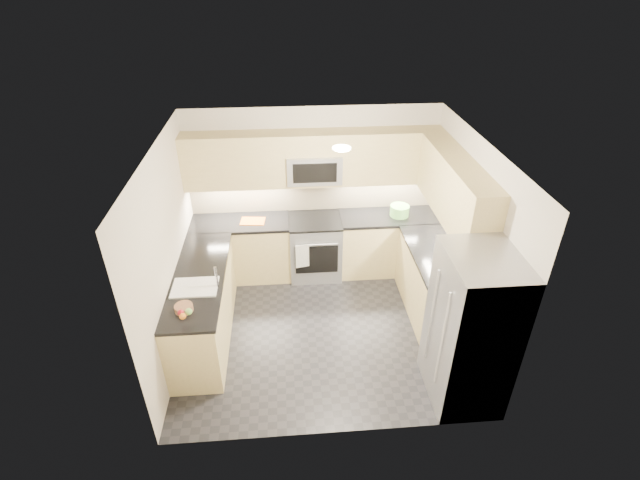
{
  "coord_description": "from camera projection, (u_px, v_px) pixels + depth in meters",
  "views": [
    {
      "loc": [
        -0.41,
        -4.63,
        4.21
      ],
      "look_at": [
        0.0,
        0.35,
        1.15
      ],
      "focal_mm": 26.0,
      "sensor_mm": 36.0,
      "label": 1
    }
  ],
  "objects": [
    {
      "name": "upper_cab_right",
      "position": [
        455.0,
        190.0,
        5.55
      ],
      "size": [
        0.35,
        1.95,
        0.75
      ],
      "primitive_type": "cube",
      "color": "#DCC885",
      "rests_on": "wall_right"
    },
    {
      "name": "backsplash_back",
      "position": [
        313.0,
        194.0,
        6.89
      ],
      "size": [
        3.6,
        0.01,
        0.51
      ],
      "primitive_type": "cube",
      "color": "#C4B28E",
      "rests_on": "wall_back"
    },
    {
      "name": "wall_front",
      "position": [
        338.0,
        344.0,
        4.14
      ],
      "size": [
        3.6,
        0.02,
        2.5
      ],
      "primitive_type": "cube",
      "color": "beige",
      "rests_on": "floor"
    },
    {
      "name": "oven_handle",
      "position": [
        317.0,
        245.0,
        6.57
      ],
      "size": [
        0.6,
        0.02,
        0.02
      ],
      "primitive_type": "cylinder",
      "rotation": [
        0.0,
        1.57,
        0.0
      ],
      "color": "#B2B5BA",
      "rests_on": "gas_range"
    },
    {
      "name": "fridge_handle_right",
      "position": [
        431.0,
        316.0,
        4.91
      ],
      "size": [
        0.02,
        0.02,
        1.2
      ],
      "primitive_type": "cylinder",
      "color": "#B2B5BA",
      "rests_on": "refrigerator"
    },
    {
      "name": "base_cab_back_left",
      "position": [
        243.0,
        250.0,
        6.95
      ],
      "size": [
        1.42,
        0.6,
        0.9
      ],
      "primitive_type": "cube",
      "color": "#DCC885",
      "rests_on": "floor"
    },
    {
      "name": "sink_basin",
      "position": [
        196.0,
        292.0,
        5.38
      ],
      "size": [
        0.52,
        0.38,
        0.16
      ],
      "primitive_type": "cube",
      "color": "white",
      "rests_on": "base_cab_peninsula"
    },
    {
      "name": "refrigerator",
      "position": [
        471.0,
        330.0,
        4.81
      ],
      "size": [
        0.7,
        0.9,
        1.8
      ],
      "primitive_type": "cube",
      "color": "#95969C",
      "rests_on": "floor"
    },
    {
      "name": "fruit_apple",
      "position": [
        181.0,
        313.0,
        4.8
      ],
      "size": [
        0.07,
        0.07,
        0.07
      ],
      "primitive_type": "sphere",
      "color": "#AB131F",
      "rests_on": "fruit_basket"
    },
    {
      "name": "countertop_back_right",
      "position": [
        388.0,
        217.0,
        6.86
      ],
      "size": [
        1.42,
        0.63,
        0.04
      ],
      "primitive_type": "cube",
      "color": "black",
      "rests_on": "base_cab_back_right"
    },
    {
      "name": "gas_range",
      "position": [
        315.0,
        247.0,
        7.0
      ],
      "size": [
        0.76,
        0.65,
        0.91
      ],
      "primitive_type": "cube",
      "color": "#9DA0A5",
      "rests_on": "floor"
    },
    {
      "name": "dish_towel_check",
      "position": [
        302.0,
        256.0,
        6.63
      ],
      "size": [
        0.19,
        0.06,
        0.37
      ],
      "primitive_type": "cube",
      "rotation": [
        0.0,
        0.0,
        0.21
      ],
      "color": "white",
      "rests_on": "oven_handle"
    },
    {
      "name": "countertop_right",
      "position": [
        438.0,
        259.0,
        5.91
      ],
      "size": [
        0.63,
        1.7,
        0.04
      ],
      "primitive_type": "cube",
      "color": "black",
      "rests_on": "base_cab_right"
    },
    {
      "name": "countertop_peninsula",
      "position": [
        198.0,
        277.0,
        5.57
      ],
      "size": [
        0.63,
        2.0,
        0.04
      ],
      "primitive_type": "cube",
      "color": "black",
      "rests_on": "base_cab_peninsula"
    },
    {
      "name": "faucet",
      "position": [
        216.0,
        277.0,
        5.29
      ],
      "size": [
        0.03,
        0.03,
        0.28
      ],
      "primitive_type": "cylinder",
      "color": "silver",
      "rests_on": "countertop_peninsula"
    },
    {
      "name": "microwave",
      "position": [
        314.0,
        167.0,
        6.46
      ],
      "size": [
        0.76,
        0.4,
        0.4
      ],
      "primitive_type": "cube",
      "color": "#A4A6AC",
      "rests_on": "upper_cab_back"
    },
    {
      "name": "wall_left",
      "position": [
        168.0,
        255.0,
        5.38
      ],
      "size": [
        0.02,
        3.2,
        2.5
      ],
      "primitive_type": "cube",
      "color": "beige",
      "rests_on": "floor"
    },
    {
      "name": "fridge_handle_left",
      "position": [
        442.0,
        340.0,
        4.61
      ],
      "size": [
        0.02,
        0.02,
        1.2
      ],
      "primitive_type": "cylinder",
      "color": "#B2B5BA",
      "rests_on": "refrigerator"
    },
    {
      "name": "base_cab_back_right",
      "position": [
        386.0,
        244.0,
        7.1
      ],
      "size": [
        1.42,
        0.6,
        0.9
      ],
      "primitive_type": "cube",
      "color": "#DCC885",
      "rests_on": "floor"
    },
    {
      "name": "utensil_bowl",
      "position": [
        399.0,
        211.0,
        6.81
      ],
      "size": [
        0.31,
        0.31,
        0.16
      ],
      "primitive_type": "cylinder",
      "rotation": [
        0.0,
        0.0,
        0.1
      ],
      "color": "#67B94F",
      "rests_on": "countertop_back_right"
    },
    {
      "name": "wall_back",
      "position": [
        313.0,
        190.0,
        6.86
      ],
      "size": [
        3.6,
        0.02,
        2.5
      ],
      "primitive_type": "cube",
      "color": "beige",
      "rests_on": "floor"
    },
    {
      "name": "cutting_board",
      "position": [
        253.0,
        221.0,
        6.69
      ],
      "size": [
        0.37,
        0.28,
        0.01
      ],
      "primitive_type": "cube",
      "rotation": [
        0.0,
        0.0,
        -0.1
      ],
      "color": "#D15D13",
      "rests_on": "countertop_back_left"
    },
    {
      "name": "microwave_door",
      "position": [
        315.0,
        173.0,
        6.29
      ],
      "size": [
        0.6,
        0.01,
        0.28
      ],
      "primitive_type": "cube",
      "color": "black",
      "rests_on": "microwave"
    },
    {
      "name": "fruit_orange",
      "position": [
        183.0,
        316.0,
        4.76
      ],
      "size": [
        0.07,
        0.07,
        0.07
      ],
      "primitive_type": "sphere",
      "color": "orange",
      "rests_on": "fruit_basket"
    },
    {
      "name": "oven_door_glass",
      "position": [
        317.0,
        260.0,
        6.73
      ],
      "size": [
        0.62,
        0.02,
        0.45
      ],
      "primitive_type": "cube",
      "color": "black",
      "rests_on": "gas_range"
    },
    {
      "name": "ceiling",
      "position": [
        323.0,
        148.0,
        4.85
      ],
      "size": [
        3.6,
        3.2,
        0.02
      ],
      "primitive_type": "cube",
      "color": "beige",
      "rests_on": "wall_back"
    },
    {
      "name": "fruit_pear",
      "position": [
        189.0,
        312.0,
        4.82
      ],
      "size": [
        0.07,
        0.07,
        0.07
      ],
      "primitive_type": "sphere",
      "color": "#77C454",
      "rests_on": "fruit_basket"
    },
    {
      "name": "floor",
      "position": [
        322.0,
        327.0,
        6.16
      ],
      "size": [
        3.6,
        3.2,
        0.0
      ],
      "primitive_type": "cube",
      "color": "black",
      "rests_on": "ground"
    },
    {
      "name": "fruit_basket",
      "position": [
        184.0,
        308.0,
        4.99
      ],
      "size": [
        0.22,
        0.22,
        0.07
      ],
      "primitive_type": "cylinder",
      "rotation": [
        0.0,
        0.0,
        -0.1
      ],
      "color": "#916243",
      "rests_on": "countertop_peninsula"
    },
    {
      "name": "backsplash_right",
      "position": [
        456.0,
        227.0,
        6.04
      ],
      "size": [
        0.01,
        2.3,
        0.51
      ],
      "primitive_type": "cube",
      "color": "#C4B28E",
      "rests_on": "wall_right"
    },
    {
      "name": "base_cab_right",
      "position": [
        434.0,
        288.0,
        6.15
      ],
      "size": [
        0.6,
        1.7,
        0.9
      ],
      "primitive_type": "cube",
      "color": "#DCC885",
      "rests_on": "floor"
    },
    {
      "name": "base_cab_peninsula",
      "position": [
        203.0,
        307.0,
        5.82
      ],
      "size": [
        0.6,
        2.0,
        0.9
      ],
      "primitive_type": "cube",
      "color": "#DCC885",
      "rests_on": "floor"
    },
    {
      "name": "wall_right",
      "position": [
        470.0,
        242.0,
        5.63
      ],
      "size": [
        0.02,
        3.2,
        2.5
      ],
      "primitive_type": "cube",
      "color": "beige",
      "rests_on": "floor"
    },
    {
      "name": "countertop_back_left",
      "position": [
        240.0,
        223.0,
        6.71
      ],
      "size": [
        1.42,
        0.63,
        0.04
      ],
      "primitive_type": "cube",
      "color": "black",
      "rests_on": "base_cab_back_left"
    },
    {
      "name": "range_cooktop",
      "position": [
        315.0,
        221.0,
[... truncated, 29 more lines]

